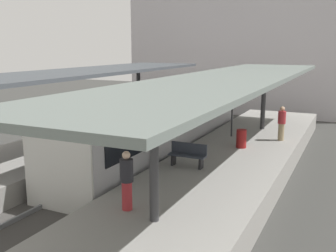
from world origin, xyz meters
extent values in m
plane|color=#383835|center=(0.00, 0.00, 0.00)|extent=(80.00, 80.00, 0.00)
cube|color=gray|center=(-3.80, 0.00, 0.50)|extent=(4.40, 28.00, 1.00)
cube|color=gray|center=(3.80, 0.00, 0.50)|extent=(4.40, 28.00, 1.00)
cube|color=#423F3D|center=(0.00, 0.00, 0.10)|extent=(3.20, 28.00, 0.20)
cube|color=slate|center=(-0.72, 0.00, 0.27)|extent=(0.08, 28.00, 0.14)
cube|color=slate|center=(0.72, 0.00, 0.27)|extent=(0.08, 28.00, 0.14)
cube|color=#ADADB2|center=(0.00, 3.26, 1.65)|extent=(2.70, 14.67, 2.90)
cube|color=silver|center=(0.00, -4.10, 1.50)|extent=(2.65, 0.08, 2.60)
cube|color=black|center=(-1.37, 3.26, 2.00)|extent=(0.04, 13.50, 0.76)
cube|color=black|center=(1.37, 3.26, 2.00)|extent=(0.04, 13.50, 0.76)
cube|color=#515156|center=(0.00, 3.26, 3.20)|extent=(2.16, 13.94, 0.20)
cylinder|color=#333335|center=(-3.80, 7.70, 2.52)|extent=(0.24, 0.24, 3.05)
cube|color=#3D4247|center=(-3.80, 1.40, 4.13)|extent=(4.18, 21.00, 0.16)
cylinder|color=#333335|center=(3.80, -4.90, 2.54)|extent=(0.24, 0.24, 3.08)
cylinder|color=#333335|center=(3.80, 7.70, 2.54)|extent=(0.24, 0.24, 3.08)
cube|color=slate|center=(3.80, 1.40, 4.16)|extent=(4.18, 21.00, 0.16)
cube|color=black|center=(2.23, -0.32, 1.20)|extent=(0.08, 0.32, 0.40)
cube|color=black|center=(3.33, -0.32, 1.20)|extent=(0.08, 0.32, 0.40)
cube|color=#2D333D|center=(2.78, -0.32, 1.43)|extent=(1.40, 0.40, 0.06)
cube|color=#2D333D|center=(2.78, -0.14, 1.66)|extent=(1.40, 0.06, 0.40)
cylinder|color=#262628|center=(2.83, 5.23, 2.10)|extent=(0.08, 0.08, 2.20)
cube|color=navy|center=(2.83, 5.23, 3.05)|extent=(0.90, 0.06, 0.32)
cylinder|color=maroon|center=(3.84, 3.28, 1.40)|extent=(0.44, 0.44, 0.80)
cylinder|color=#998460|center=(5.17, 5.41, 1.40)|extent=(0.28, 0.28, 0.81)
cylinder|color=maroon|center=(5.17, 5.41, 2.10)|extent=(0.36, 0.36, 0.59)
sphere|color=tan|center=(5.17, 5.41, 2.50)|extent=(0.22, 0.22, 0.22)
cylinder|color=maroon|center=(2.82, -4.60, 1.40)|extent=(0.28, 0.28, 0.80)
cylinder|color=#232328|center=(2.82, -4.60, 2.11)|extent=(0.36, 0.36, 0.62)
sphere|color=beige|center=(2.82, -4.60, 2.53)|extent=(0.22, 0.22, 0.22)
cylinder|color=navy|center=(-3.56, 3.62, 1.45)|extent=(0.28, 0.28, 0.90)
cylinder|color=maroon|center=(-3.56, 3.62, 2.18)|extent=(0.36, 0.36, 0.55)
sphere|color=#936B4C|center=(-3.56, 3.62, 2.57)|extent=(0.22, 0.22, 0.22)
cube|color=#B7B2B7|center=(-0.76, 20.00, 5.50)|extent=(18.00, 6.00, 11.00)
camera|label=1|loc=(8.13, -13.20, 5.35)|focal=42.18mm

